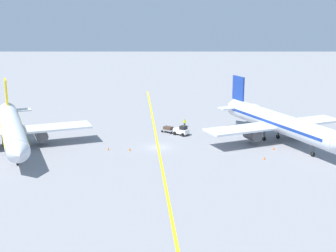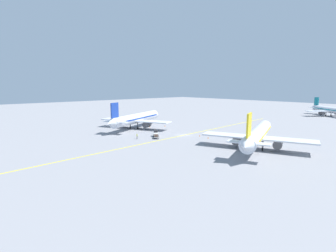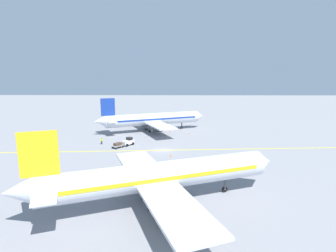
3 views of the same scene
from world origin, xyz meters
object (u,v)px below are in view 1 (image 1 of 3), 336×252
at_px(ground_crew_worker, 185,123).
at_px(airplane_adjacent_stand, 12,128).
at_px(traffic_cone_mid_apron, 264,158).
at_px(traffic_cone_by_wingtip, 274,148).
at_px(baggage_cart_trailing, 168,129).
at_px(traffic_cone_far_edge, 130,149).
at_px(baggage_tug_white, 181,131).
at_px(airplane_at_gate, 277,122).
at_px(traffic_cone_near_nose, 108,149).

bearing_deg(ground_crew_worker, airplane_adjacent_stand, 26.96).
distance_m(traffic_cone_mid_apron, traffic_cone_by_wingtip, 6.18).
bearing_deg(airplane_adjacent_stand, baggage_cart_trailing, -158.13).
xyz_separation_m(baggage_cart_trailing, traffic_cone_by_wingtip, (-18.63, 12.05, -0.49)).
bearing_deg(traffic_cone_mid_apron, traffic_cone_far_edge, -12.57).
xyz_separation_m(baggage_tug_white, traffic_cone_mid_apron, (-13.25, 15.56, -0.63)).
relative_size(airplane_adjacent_stand, ground_crew_worker, 20.34).
height_order(airplane_adjacent_stand, baggage_cart_trailing, airplane_adjacent_stand).
bearing_deg(traffic_cone_mid_apron, ground_crew_worker, -60.89).
bearing_deg(baggage_cart_trailing, ground_crew_worker, -126.16).
xyz_separation_m(airplane_at_gate, baggage_tug_white, (17.60, -4.72, -2.81)).
distance_m(airplane_at_gate, ground_crew_worker, 20.50).
distance_m(airplane_at_gate, airplane_adjacent_stand, 48.03).
xyz_separation_m(baggage_tug_white, ground_crew_worker, (-0.84, -6.73, 0.01)).
bearing_deg(ground_crew_worker, baggage_tug_white, 82.92).
bearing_deg(airplane_at_gate, ground_crew_worker, -34.35).
xyz_separation_m(airplane_at_gate, airplane_adjacent_stand, (47.84, 4.35, 0.00)).
xyz_separation_m(airplane_adjacent_stand, traffic_cone_far_edge, (-20.85, 1.44, -3.43)).
relative_size(airplane_adjacent_stand, baggage_cart_trailing, 11.72).
bearing_deg(baggage_tug_white, traffic_cone_near_nose, 37.61).
relative_size(baggage_cart_trailing, traffic_cone_mid_apron, 5.30).
distance_m(airplane_adjacent_stand, traffic_cone_by_wingtip, 46.39).
distance_m(traffic_cone_by_wingtip, traffic_cone_far_edge, 25.40).
relative_size(traffic_cone_mid_apron, traffic_cone_far_edge, 1.00).
distance_m(airplane_adjacent_stand, ground_crew_worker, 34.98).
distance_m(baggage_cart_trailing, traffic_cone_near_nose, 16.13).
height_order(traffic_cone_mid_apron, traffic_cone_by_wingtip, same).
xyz_separation_m(airplane_at_gate, traffic_cone_far_edge, (26.98, 5.79, -3.43)).
distance_m(traffic_cone_near_nose, traffic_cone_mid_apron, 26.99).
bearing_deg(baggage_cart_trailing, airplane_at_gate, 161.57).
height_order(baggage_cart_trailing, traffic_cone_by_wingtip, baggage_cart_trailing).
xyz_separation_m(traffic_cone_mid_apron, traffic_cone_far_edge, (22.63, -5.05, 0.00)).
bearing_deg(traffic_cone_near_nose, traffic_cone_far_edge, 174.65).
xyz_separation_m(baggage_cart_trailing, ground_crew_worker, (-3.45, -4.72, 0.15)).
distance_m(traffic_cone_near_nose, traffic_cone_far_edge, 3.82).
bearing_deg(traffic_cone_by_wingtip, airplane_at_gate, -106.61).
height_order(baggage_cart_trailing, traffic_cone_mid_apron, baggage_cart_trailing).
xyz_separation_m(traffic_cone_near_nose, traffic_cone_far_edge, (-3.81, 0.36, 0.00)).
xyz_separation_m(traffic_cone_mid_apron, traffic_cone_by_wingtip, (-2.77, -5.53, 0.00)).
distance_m(airplane_at_gate, traffic_cone_far_edge, 27.81).
height_order(baggage_tug_white, baggage_cart_trailing, baggage_tug_white).
relative_size(baggage_cart_trailing, traffic_cone_by_wingtip, 5.30).
bearing_deg(traffic_cone_mid_apron, traffic_cone_near_nose, -11.55).
height_order(traffic_cone_near_nose, traffic_cone_by_wingtip, same).
bearing_deg(baggage_cart_trailing, baggage_tug_white, 142.45).
bearing_deg(traffic_cone_near_nose, traffic_cone_by_wingtip, -179.75).
bearing_deg(airplane_adjacent_stand, traffic_cone_near_nose, 176.36).
height_order(traffic_cone_mid_apron, traffic_cone_far_edge, same).
relative_size(traffic_cone_mid_apron, traffic_cone_by_wingtip, 1.00).
xyz_separation_m(airplane_at_gate, baggage_cart_trailing, (20.22, -6.73, -2.95)).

